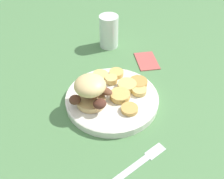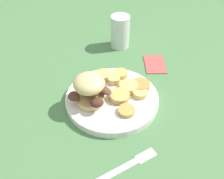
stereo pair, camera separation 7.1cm
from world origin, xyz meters
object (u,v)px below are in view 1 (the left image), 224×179
at_px(dinner_plate, 112,99).
at_px(sandwich, 91,91).
at_px(drinking_glass, 108,31).
at_px(fork, 140,163).

height_order(dinner_plate, sandwich, sandwich).
bearing_deg(sandwich, drinking_glass, -9.54).
height_order(dinner_plate, fork, dinner_plate).
bearing_deg(dinner_plate, sandwich, 114.29).
xyz_separation_m(sandwich, drinking_glass, (0.32, -0.05, -0.01)).
bearing_deg(dinner_plate, fork, -164.56).
relative_size(sandwich, drinking_glass, 1.04).
distance_m(dinner_plate, sandwich, 0.08).
distance_m(dinner_plate, fork, 0.21).
xyz_separation_m(sandwich, fork, (-0.17, -0.11, -0.07)).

